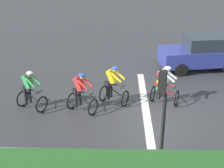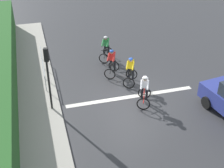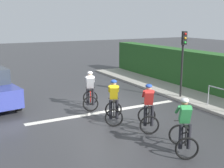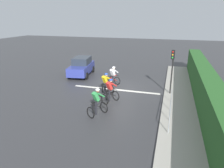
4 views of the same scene
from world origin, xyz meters
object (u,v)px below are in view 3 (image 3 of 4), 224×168
(cyclist_second, at_px, (148,108))
(cyclist_mid, at_px, (114,102))
(cyclist_lead, at_px, (184,127))
(cyclist_fourth, at_px, (90,91))
(traffic_light_near_crossing, at_px, (183,55))

(cyclist_second, height_order, cyclist_mid, same)
(cyclist_lead, distance_m, cyclist_second, 2.05)
(cyclist_second, bearing_deg, cyclist_lead, 85.28)
(cyclist_mid, distance_m, cyclist_fourth, 2.10)
(cyclist_lead, relative_size, cyclist_mid, 1.00)
(cyclist_second, bearing_deg, cyclist_fourth, -77.13)
(traffic_light_near_crossing, bearing_deg, cyclist_second, 34.35)
(cyclist_lead, distance_m, cyclist_fourth, 5.42)
(cyclist_lead, xyz_separation_m, cyclist_mid, (0.56, -3.28, 0.00))
(cyclist_mid, bearing_deg, cyclist_fourth, -89.03)
(cyclist_second, distance_m, cyclist_fourth, 3.43)
(cyclist_mid, bearing_deg, cyclist_second, 120.36)
(cyclist_second, distance_m, traffic_light_near_crossing, 4.85)
(cyclist_lead, xyz_separation_m, traffic_light_near_crossing, (-4.00, -4.66, 1.43))
(cyclist_fourth, height_order, traffic_light_near_crossing, traffic_light_near_crossing)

